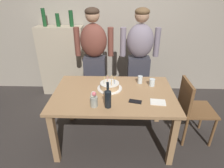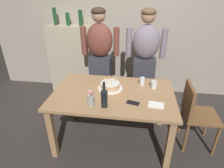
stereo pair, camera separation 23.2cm
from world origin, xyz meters
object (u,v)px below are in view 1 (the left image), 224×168
water_glass_near (140,80)px  person_woman_cardigan (139,60)px  cell_phone (135,101)px  flower_vase (94,99)px  dining_chair (191,106)px  birthday_cake (110,86)px  water_glass_far (152,82)px  person_man_bearded (94,60)px  wine_bottle (108,98)px  napkin_stack (158,102)px

water_glass_near → person_woman_cardigan: 0.55m
cell_phone → flower_vase: bearing=-153.5°
cell_phone → dining_chair: 0.85m
birthday_cake → water_glass_near: 0.44m
water_glass_far → person_man_bearded: bearing=143.3°
water_glass_near → water_glass_far: bearing=-26.2°
flower_vase → birthday_cake: bearing=69.0°
cell_phone → person_man_bearded: bearing=133.8°
person_man_bearded → cell_phone: bearing=119.6°
cell_phone → person_man_bearded: size_ratio=0.09×
cell_phone → person_man_bearded: (-0.58, 1.02, 0.13)m
birthday_cake → wine_bottle: bearing=-90.2°
birthday_cake → water_glass_near: (0.41, 0.17, 0.01)m
cell_phone → napkin_stack: 0.26m
birthday_cake → dining_chair: birthday_cake is taller
water_glass_near → flower_vase: flower_vase is taller
water_glass_near → water_glass_far: size_ratio=1.06×
water_glass_far → napkin_stack: (0.01, -0.41, -0.05)m
napkin_stack → person_woman_cardigan: bearing=96.9°
water_glass_near → wine_bottle: bearing=-124.9°
wine_bottle → person_man_bearded: size_ratio=0.18×
wine_bottle → birthday_cake: bearing=89.8°
dining_chair → flower_vase: bearing=106.7°
birthday_cake → person_man_bearded: 0.77m
dining_chair → birthday_cake: bearing=88.1°
water_glass_near → cell_phone: bearing=-101.9°
birthday_cake → flower_vase: (-0.16, -0.40, 0.06)m
birthday_cake → napkin_stack: size_ratio=1.85×
wine_bottle → flower_vase: (-0.15, 0.01, -0.02)m
water_glass_near → person_woman_cardigan: size_ratio=0.06×
cell_phone → person_woman_cardigan: bearing=96.7°
napkin_stack → dining_chair: dining_chair is taller
person_woman_cardigan → napkin_stack: bearing=96.9°
wine_bottle → napkin_stack: 0.58m
wine_bottle → person_woman_cardigan: 1.21m
person_woman_cardigan → dining_chair: size_ratio=1.90×
water_glass_near → person_woman_cardigan: person_woman_cardigan is taller
wine_bottle → dining_chair: wine_bottle is taller
wine_bottle → person_woman_cardigan: size_ratio=0.18×
person_woman_cardigan → water_glass_near: bearing=86.6°
person_woman_cardigan → person_man_bearded: bearing=0.0°
flower_vase → dining_chair: (1.23, 0.37, -0.32)m
wine_bottle → flower_vase: bearing=176.8°
water_glass_near → napkin_stack: (0.16, -0.48, -0.05)m
cell_phone → person_woman_cardigan: (0.13, 1.02, 0.13)m
flower_vase → napkin_stack: bearing=7.5°
flower_vase → wine_bottle: bearing=-3.2°
water_glass_far → napkin_stack: 0.41m
flower_vase → person_man_bearded: bearing=96.0°
napkin_stack → person_woman_cardigan: 1.04m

